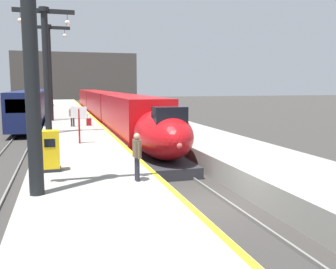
% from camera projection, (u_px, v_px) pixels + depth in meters
% --- Properties ---
extents(ground_plane, '(260.00, 260.00, 0.00)m').
position_uv_depth(ground_plane, '(209.00, 206.00, 13.65)').
color(ground_plane, '#33302D').
extents(platform_left, '(4.80, 110.00, 1.05)m').
position_uv_depth(platform_left, '(72.00, 125.00, 36.01)').
color(platform_left, gray).
rests_on(platform_left, ground).
extents(platform_right, '(4.80, 110.00, 1.05)m').
position_uv_depth(platform_right, '(153.00, 123.00, 38.26)').
color(platform_right, gray).
rests_on(platform_right, ground).
extents(platform_left_safety_stripe, '(0.20, 107.80, 0.01)m').
position_uv_depth(platform_left_safety_stripe, '(95.00, 119.00, 36.57)').
color(platform_left_safety_stripe, yellow).
rests_on(platform_left_safety_stripe, platform_left).
extents(rail_main_left, '(0.08, 110.00, 0.12)m').
position_uv_depth(rail_main_left, '(103.00, 126.00, 39.60)').
color(rail_main_left, slate).
rests_on(rail_main_left, ground).
extents(rail_main_right, '(0.08, 110.00, 0.12)m').
position_uv_depth(rail_main_right, '(117.00, 126.00, 40.02)').
color(rail_main_right, slate).
rests_on(rail_main_right, ground).
extents(rail_secondary_left, '(0.08, 110.00, 0.12)m').
position_uv_depth(rail_secondary_left, '(22.00, 129.00, 37.35)').
color(rail_secondary_left, slate).
rests_on(rail_secondary_left, ground).
extents(rail_secondary_right, '(0.08, 110.00, 0.12)m').
position_uv_depth(rail_secondary_right, '(37.00, 128.00, 37.77)').
color(rail_secondary_right, slate).
rests_on(rail_secondary_right, ground).
extents(highspeed_train_main, '(2.92, 55.96, 3.60)m').
position_uv_depth(highspeed_train_main, '(106.00, 107.00, 42.72)').
color(highspeed_train_main, '#B20F14').
rests_on(highspeed_train_main, ground).
extents(regional_train_adjacent, '(2.85, 36.60, 3.80)m').
position_uv_depth(regional_train_adjacent, '(35.00, 103.00, 46.89)').
color(regional_train_adjacent, '#141E4C').
rests_on(regional_train_adjacent, ground).
extents(station_column_mid, '(4.00, 0.68, 8.51)m').
position_uv_depth(station_column_mid, '(46.00, 58.00, 25.29)').
color(station_column_mid, black).
rests_on(station_column_mid, platform_left).
extents(station_column_far, '(4.00, 0.68, 8.89)m').
position_uv_depth(station_column_far, '(49.00, 63.00, 34.80)').
color(station_column_far, black).
rests_on(station_column_far, platform_left).
extents(passenger_near_edge, '(0.56, 0.28, 1.69)m').
position_uv_depth(passenger_near_edge, '(72.00, 114.00, 30.24)').
color(passenger_near_edge, '#23232D').
rests_on(passenger_near_edge, platform_left).
extents(passenger_mid_platform, '(0.25, 0.57, 1.69)m').
position_uv_depth(passenger_mid_platform, '(137.00, 153.00, 12.95)').
color(passenger_mid_platform, '#23232D').
rests_on(passenger_mid_platform, platform_left).
extents(rolling_suitcase, '(0.40, 0.22, 0.98)m').
position_uv_depth(rolling_suitcase, '(89.00, 122.00, 31.00)').
color(rolling_suitcase, maroon).
rests_on(rolling_suitcase, platform_left).
extents(ticket_machine_yellow, '(0.76, 0.62, 1.60)m').
position_uv_depth(ticket_machine_yellow, '(50.00, 152.00, 14.49)').
color(ticket_machine_yellow, yellow).
rests_on(ticket_machine_yellow, platform_left).
extents(departure_info_board, '(0.90, 0.10, 2.12)m').
position_uv_depth(departure_info_board, '(79.00, 117.00, 21.31)').
color(departure_info_board, maroon).
rests_on(departure_info_board, platform_left).
extents(terminus_back_wall, '(36.00, 2.00, 14.00)m').
position_uv_depth(terminus_back_wall, '(76.00, 76.00, 109.79)').
color(terminus_back_wall, '#4C4742').
rests_on(terminus_back_wall, ground).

